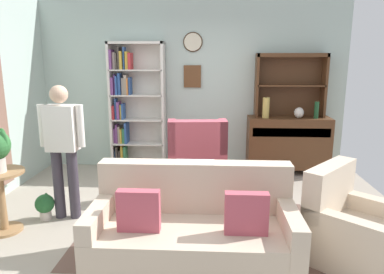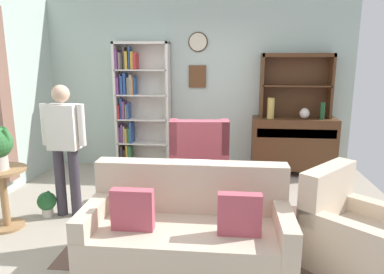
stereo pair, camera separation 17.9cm
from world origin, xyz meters
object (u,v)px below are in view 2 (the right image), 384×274
at_px(wingback_chair, 199,165).
at_px(plant_stand, 4,192).
at_px(armchair_floral, 351,235).
at_px(bookshelf, 138,105).
at_px(vase_round, 305,113).
at_px(bottle_wine, 322,111).
at_px(sideboard_hutch, 296,77).
at_px(potted_plant_small, 47,202).
at_px(coffee_table, 203,198).
at_px(person_reading, 64,142).
at_px(couch_floral, 188,234).
at_px(book_stack, 204,191).
at_px(vase_tall, 271,108).
at_px(sideboard, 293,143).

xyz_separation_m(wingback_chair, plant_stand, (-2.04, -1.32, 0.04)).
bearing_deg(armchair_floral, bookshelf, 134.08).
xyz_separation_m(vase_round, bottle_wine, (0.26, -0.02, 0.05)).
bearing_deg(wingback_chair, bottle_wine, 24.55).
distance_m(sideboard_hutch, armchair_floral, 3.01).
distance_m(potted_plant_small, coffee_table, 1.88).
xyz_separation_m(bookshelf, person_reading, (-0.38, -1.94, -0.17)).
relative_size(couch_floral, armchair_floral, 1.67).
xyz_separation_m(couch_floral, armchair_floral, (1.47, 0.16, -0.02)).
bearing_deg(couch_floral, bookshelf, 111.94).
bearing_deg(potted_plant_small, book_stack, -4.40).
relative_size(couch_floral, book_stack, 8.81).
xyz_separation_m(bottle_wine, wingback_chair, (-1.83, -0.84, -0.67)).
height_order(vase_tall, person_reading, person_reading).
height_order(wingback_chair, plant_stand, wingback_chair).
bearing_deg(couch_floral, sideboard, 63.40).
bearing_deg(vase_tall, sideboard, 11.63).
bearing_deg(sideboard_hutch, potted_plant_small, -147.23).
height_order(sideboard_hutch, book_stack, sideboard_hutch).
xyz_separation_m(vase_tall, armchair_floral, (0.46, -2.54, -0.79)).
relative_size(vase_round, potted_plant_small, 0.56).
bearing_deg(sideboard_hutch, coffee_table, -121.15).
height_order(vase_round, potted_plant_small, vase_round).
relative_size(plant_stand, coffee_table, 0.86).
height_order(bookshelf, armchair_floral, bookshelf).
xyz_separation_m(bottle_wine, book_stack, (-1.68, -1.99, -0.60)).
height_order(sideboard_hutch, wingback_chair, sideboard_hutch).
relative_size(coffee_table, book_stack, 3.91).
bearing_deg(person_reading, vase_tall, 35.02).
distance_m(armchair_floral, coffee_table, 1.49).
xyz_separation_m(potted_plant_small, book_stack, (1.88, -0.14, 0.27)).
bearing_deg(vase_round, person_reading, -149.63).
bearing_deg(sideboard_hutch, vase_round, -53.52).
bearing_deg(sideboard_hutch, bottle_wine, -26.96).
distance_m(sideboard_hutch, wingback_chair, 2.13).
xyz_separation_m(sideboard_hutch, vase_round, (0.13, -0.18, -0.55)).
distance_m(vase_tall, person_reading, 3.11).
distance_m(wingback_chair, coffee_table, 1.13).
distance_m(sideboard_hutch, person_reading, 3.59).
height_order(sideboard_hutch, bottle_wine, sideboard_hutch).
relative_size(sideboard_hutch, bottle_wine, 4.14).
bearing_deg(person_reading, couch_floral, -30.96).
distance_m(sideboard_hutch, couch_floral, 3.44).
distance_m(vase_tall, coffee_table, 2.29).
xyz_separation_m(vase_round, armchair_floral, (-0.06, -2.56, -0.72)).
relative_size(bookshelf, book_stack, 10.26).
xyz_separation_m(sideboard, potted_plant_small, (-3.17, -1.93, -0.33)).
bearing_deg(armchair_floral, book_stack, 158.20).
distance_m(bookshelf, couch_floral, 3.18).
distance_m(vase_tall, plant_stand, 3.83).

